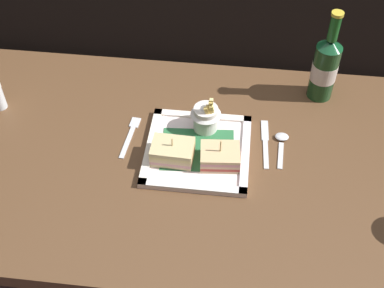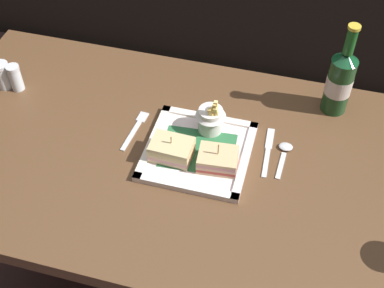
{
  "view_description": "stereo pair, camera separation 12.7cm",
  "coord_description": "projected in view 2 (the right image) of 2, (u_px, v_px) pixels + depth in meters",
  "views": [
    {
      "loc": [
        0.11,
        -0.84,
        1.76
      ],
      "look_at": [
        0.01,
        0.01,
        0.82
      ],
      "focal_mm": 49.19,
      "sensor_mm": 36.0,
      "label": 1
    },
    {
      "loc": [
        0.24,
        -0.82,
        1.76
      ],
      "look_at": [
        0.01,
        0.01,
        0.82
      ],
      "focal_mm": 49.19,
      "sensor_mm": 36.0,
      "label": 2
    }
  ],
  "objects": [
    {
      "name": "square_plate",
      "position": [
        198.0,
        151.0,
        1.3
      ],
      "size": [
        0.26,
        0.26,
        0.02
      ],
      "color": "white",
      "rests_on": "dining_table"
    },
    {
      "name": "fork",
      "position": [
        136.0,
        128.0,
        1.36
      ],
      "size": [
        0.03,
        0.15,
        0.0
      ],
      "color": "silver",
      "rests_on": "dining_table"
    },
    {
      "name": "pepper_shaker",
      "position": [
        16.0,
        79.0,
        1.44
      ],
      "size": [
        0.04,
        0.04,
        0.08
      ],
      "color": "silver",
      "rests_on": "dining_table"
    },
    {
      "name": "knife",
      "position": [
        268.0,
        150.0,
        1.31
      ],
      "size": [
        0.02,
        0.16,
        0.0
      ],
      "color": "silver",
      "rests_on": "dining_table"
    },
    {
      "name": "salt_shaker",
      "position": [
        3.0,
        77.0,
        1.45
      ],
      "size": [
        0.04,
        0.04,
        0.08
      ],
      "color": "silver",
      "rests_on": "dining_table"
    },
    {
      "name": "beer_bottle",
      "position": [
        340.0,
        81.0,
        1.34
      ],
      "size": [
        0.07,
        0.07,
        0.26
      ],
      "color": "#1A3F1D",
      "rests_on": "dining_table"
    },
    {
      "name": "sandwich_half_right",
      "position": [
        218.0,
        160.0,
        1.25
      ],
      "size": [
        0.1,
        0.08,
        0.07
      ],
      "color": "#E1B98A",
      "rests_on": "square_plate"
    },
    {
      "name": "dining_table",
      "position": [
        186.0,
        194.0,
        1.41
      ],
      "size": [
        1.37,
        0.73,
        0.78
      ],
      "color": "brown",
      "rests_on": "ground_plane"
    },
    {
      "name": "spoon",
      "position": [
        285.0,
        151.0,
        1.3
      ],
      "size": [
        0.03,
        0.12,
        0.01
      ],
      "color": "silver",
      "rests_on": "dining_table"
    },
    {
      "name": "sandwich_half_left",
      "position": [
        172.0,
        150.0,
        1.27
      ],
      "size": [
        0.1,
        0.08,
        0.07
      ],
      "color": "#E0C28A",
      "rests_on": "square_plate"
    },
    {
      "name": "fries_cup",
      "position": [
        211.0,
        116.0,
        1.31
      ],
      "size": [
        0.08,
        0.08,
        0.11
      ],
      "color": "silver",
      "rests_on": "square_plate"
    }
  ]
}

